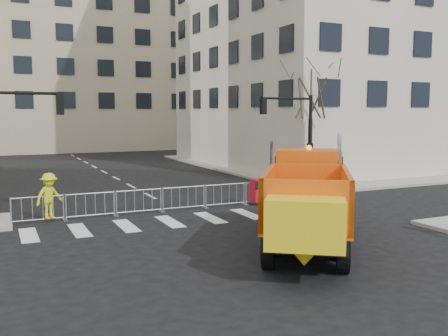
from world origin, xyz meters
name	(u,v)px	position (x,y,z in m)	size (l,w,h in m)	color
ground	(258,252)	(0.00, 0.00, 0.00)	(120.00, 120.00, 0.00)	black
sidewalk_back	(171,205)	(0.00, 8.50, 0.07)	(64.00, 5.00, 0.15)	gray
building_far	(55,51)	(0.00, 52.00, 12.00)	(30.00, 18.00, 24.00)	#B8AB8D
traffic_light_right	(310,144)	(8.50, 9.50, 2.70)	(0.18, 0.18, 5.40)	black
crowd_barriers	(162,200)	(-0.75, 7.60, 0.55)	(12.60, 0.60, 1.10)	#9EA0A5
street_tree	(310,125)	(9.20, 10.50, 3.75)	(3.00, 3.00, 7.50)	#382B21
plow_truck	(307,199)	(1.65, -0.27, 1.66)	(7.67, 9.35, 3.74)	black
cop_a	(311,195)	(4.99, 4.30, 0.87)	(0.63, 0.41, 1.73)	black
cop_b	(323,194)	(5.61, 4.25, 0.87)	(0.84, 0.66, 1.73)	black
cop_c	(290,201)	(3.36, 3.44, 0.85)	(1.00, 0.41, 1.70)	black
worker	(49,196)	(-5.55, 7.49, 1.08)	(1.21, 0.69, 1.87)	yellow
newspaper_box	(256,190)	(3.90, 7.35, 0.70)	(0.45, 0.40, 1.10)	red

